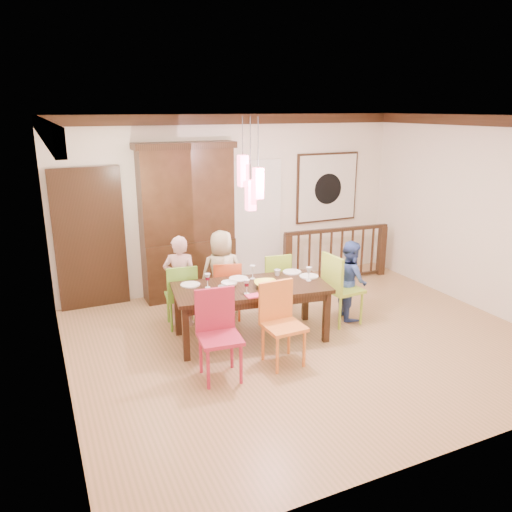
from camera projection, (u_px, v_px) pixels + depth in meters
name	position (u px, v px, depth m)	size (l,w,h in m)	color
floor	(307.00, 341.00, 6.68)	(6.00, 6.00, 0.00)	#A17F4E
ceiling	(314.00, 116.00, 5.85)	(6.00, 6.00, 0.00)	white
wall_back	(235.00, 203.00, 8.45)	(6.00, 6.00, 0.00)	silver
wall_left	(55.00, 266.00, 5.08)	(5.00, 5.00, 0.00)	silver
wall_right	(484.00, 215.00, 7.46)	(5.00, 5.00, 0.00)	silver
crown_molding	(313.00, 123.00, 5.88)	(6.00, 5.00, 0.16)	black
panel_door	(90.00, 241.00, 7.57)	(1.04, 0.07, 2.24)	black
white_doorway	(255.00, 224.00, 8.67)	(0.97, 0.05, 2.22)	silver
painting	(327.00, 188.00, 9.09)	(1.25, 0.06, 1.25)	black
pendant_cluster	(251.00, 183.00, 6.17)	(0.27, 0.21, 1.14)	#EC4666
dining_table	(251.00, 292.00, 6.58)	(2.13, 1.20, 0.75)	black
chair_far_left	(181.00, 290.00, 7.00)	(0.47, 0.47, 0.93)	#62A22E
chair_far_mid	(227.00, 285.00, 7.28)	(0.50, 0.50, 0.89)	#CC4B1F
chair_far_right	(274.00, 277.00, 7.62)	(0.46, 0.46, 0.91)	#99CC33
chair_near_left	(220.00, 331.00, 5.60)	(0.51, 0.51, 1.03)	#AF243F
chair_near_mid	(284.00, 320.00, 5.93)	(0.47, 0.47, 1.00)	orange
chair_end_right	(344.00, 283.00, 7.10)	(0.49, 0.49, 1.04)	#A4CA39
china_hutch	(187.00, 222.00, 7.97)	(1.58, 0.46, 2.49)	black
balustrade	(336.00, 253.00, 8.92)	(2.02, 0.26, 0.96)	black
person_far_left	(181.00, 281.00, 7.02)	(0.48, 0.31, 1.32)	beige
person_far_mid	(222.00, 274.00, 7.31)	(0.64, 0.42, 1.31)	#BEB590
person_end_right	(350.00, 280.00, 7.29)	(0.57, 0.44, 1.17)	#3952A1
serving_bowl	(266.00, 284.00, 6.51)	(0.30, 0.30, 0.07)	#F7F546
small_bowl	(229.00, 284.00, 6.51)	(0.21, 0.21, 0.07)	white
cup_left	(223.00, 290.00, 6.24)	(0.14, 0.14, 0.11)	silver
cup_right	(277.00, 273.00, 6.94)	(0.09, 0.09, 0.09)	silver
plate_far_left	(190.00, 285.00, 6.58)	(0.26, 0.26, 0.01)	white
plate_far_mid	(239.00, 278.00, 6.81)	(0.26, 0.26, 0.01)	white
plate_far_right	(292.00, 272.00, 7.08)	(0.26, 0.26, 0.01)	white
plate_near_left	(211.00, 303.00, 5.97)	(0.26, 0.26, 0.01)	white
plate_near_mid	(282.00, 288.00, 6.45)	(0.26, 0.26, 0.01)	white
plate_end_right	(309.00, 276.00, 6.90)	(0.26, 0.26, 0.01)	white
wine_glass_a	(207.00, 281.00, 6.46)	(0.08, 0.08, 0.19)	#590C19
wine_glass_b	(253.00, 272.00, 6.80)	(0.08, 0.08, 0.19)	silver
wine_glass_c	(247.00, 287.00, 6.24)	(0.08, 0.08, 0.19)	#590C19
wine_glass_d	(309.00, 274.00, 6.72)	(0.08, 0.08, 0.19)	silver
napkin	(253.00, 296.00, 6.18)	(0.18, 0.14, 0.01)	#D83359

